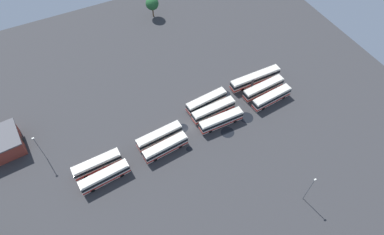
% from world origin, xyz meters
% --- Properties ---
extents(ground_plane, '(130.26, 130.26, 0.00)m').
position_xyz_m(ground_plane, '(0.00, 0.00, 0.00)').
color(ground_plane, '#333335').
extents(bus_row0_slot0, '(12.20, 3.54, 3.38)m').
position_xyz_m(bus_row0_slot0, '(-24.42, -5.52, 1.79)').
color(bus_row0_slot0, silver).
rests_on(bus_row0_slot0, ground_plane).
extents(bus_row0_slot1, '(11.84, 2.98, 3.38)m').
position_xyz_m(bus_row0_slot1, '(-25.07, -1.47, 1.79)').
color(bus_row0_slot1, silver).
rests_on(bus_row0_slot1, ground_plane).
extents(bus_row1_slot0, '(11.93, 3.57, 3.38)m').
position_xyz_m(bus_row1_slot0, '(-8.33, -4.48, 1.79)').
color(bus_row1_slot0, silver).
rests_on(bus_row1_slot0, ground_plane).
extents(bus_row1_slot1, '(12.36, 3.44, 3.38)m').
position_xyz_m(bus_row1_slot1, '(-8.36, -0.68, 1.79)').
color(bus_row1_slot1, silver).
rests_on(bus_row1_slot1, ground_plane).
extents(bus_row2_slot0, '(12.21, 2.60, 3.38)m').
position_xyz_m(bus_row2_slot0, '(8.29, -3.38, 1.79)').
color(bus_row2_slot0, silver).
rests_on(bus_row2_slot0, ground_plane).
extents(bus_row2_slot1, '(12.58, 3.05, 3.38)m').
position_xyz_m(bus_row2_slot1, '(8.20, 0.62, 1.79)').
color(bus_row2_slot1, silver).
rests_on(bus_row2_slot1, ground_plane).
extents(bus_row2_slot2, '(12.22, 3.64, 3.38)m').
position_xyz_m(bus_row2_slot2, '(7.97, 4.28, 1.79)').
color(bus_row2_slot2, silver).
rests_on(bus_row2_slot2, ground_plane).
extents(bus_row3_slot0, '(12.28, 3.62, 3.38)m').
position_xyz_m(bus_row3_slot0, '(24.97, -2.73, 1.79)').
color(bus_row3_slot0, silver).
rests_on(bus_row3_slot0, ground_plane).
extents(bus_row3_slot1, '(13.01, 3.44, 3.38)m').
position_xyz_m(bus_row3_slot1, '(24.92, 1.29, 1.79)').
color(bus_row3_slot1, silver).
rests_on(bus_row3_slot1, ground_plane).
extents(bus_row3_slot2, '(15.89, 2.58, 3.38)m').
position_xyz_m(bus_row3_slot2, '(24.86, 5.58, 1.79)').
color(bus_row3_slot2, silver).
rests_on(bus_row3_slot2, ground_plane).
extents(depot_building, '(10.87, 10.04, 4.91)m').
position_xyz_m(depot_building, '(-45.04, 14.32, 2.48)').
color(depot_building, maroon).
rests_on(depot_building, ground_plane).
extents(lamp_post_mid_lot, '(0.56, 0.28, 9.70)m').
position_xyz_m(lamp_post_mid_lot, '(14.91, -30.36, 5.27)').
color(lamp_post_mid_lot, slate).
rests_on(lamp_post_mid_lot, ground_plane).
extents(lamp_post_near_entrance, '(0.56, 0.28, 9.24)m').
position_xyz_m(lamp_post_near_entrance, '(-35.95, 6.87, 5.04)').
color(lamp_post_near_entrance, slate).
rests_on(lamp_post_near_entrance, ground_plane).
extents(tree_east_edge, '(4.50, 4.50, 7.42)m').
position_xyz_m(tree_east_edge, '(10.44, 49.15, 5.14)').
color(tree_east_edge, brown).
rests_on(tree_east_edge, ground_plane).
extents(puddle_front_lane, '(2.89, 2.89, 0.01)m').
position_xyz_m(puddle_front_lane, '(-1.34, 0.08, 0.00)').
color(puddle_front_lane, black).
rests_on(puddle_front_lane, ground_plane).
extents(puddle_back_corner, '(3.60, 3.60, 0.01)m').
position_xyz_m(puddle_back_corner, '(8.67, -6.46, 0.00)').
color(puddle_back_corner, black).
rests_on(puddle_back_corner, ground_plane).
extents(puddle_between_rows, '(3.79, 3.79, 0.01)m').
position_xyz_m(puddle_between_rows, '(15.79, -4.55, 0.00)').
color(puddle_between_rows, black).
rests_on(puddle_between_rows, ground_plane).
extents(puddle_centre_drain, '(1.61, 1.61, 0.01)m').
position_xyz_m(puddle_centre_drain, '(-2.74, -6.59, 0.00)').
color(puddle_centre_drain, black).
rests_on(puddle_centre_drain, ground_plane).
extents(puddle_near_shelter, '(2.98, 2.98, 0.01)m').
position_xyz_m(puddle_near_shelter, '(14.87, 5.39, 0.00)').
color(puddle_near_shelter, black).
rests_on(puddle_near_shelter, ground_plane).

